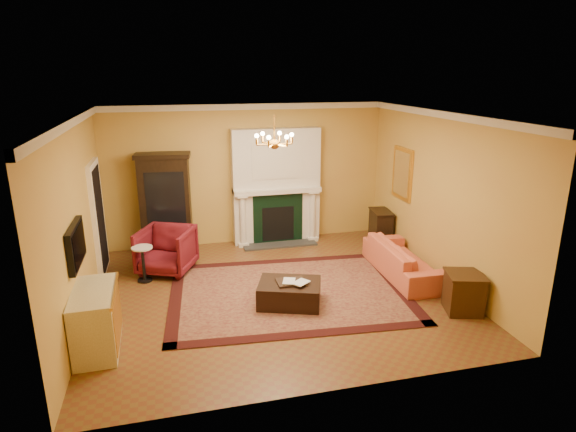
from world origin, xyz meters
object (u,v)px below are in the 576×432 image
object	(u,v)px
leather_ottoman	(289,293)
pedestal_table	(143,261)
china_cabinet	(166,206)
commode	(96,320)
wingback_armchair	(166,248)
coral_sofa	(404,254)
console_table	(381,228)
end_table	(464,294)

from	to	relation	value
leather_ottoman	pedestal_table	bearing A→B (deg)	166.51
pedestal_table	leather_ottoman	size ratio (longest dim) A/B	0.67
china_cabinet	commode	world-z (taller)	china_cabinet
leather_ottoman	commode	bearing A→B (deg)	-148.46
china_cabinet	wingback_armchair	size ratio (longest dim) A/B	2.10
coral_sofa	leather_ottoman	size ratio (longest dim) A/B	2.11
commode	pedestal_table	bearing A→B (deg)	74.40
pedestal_table	console_table	bearing A→B (deg)	9.52
wingback_armchair	commode	bearing A→B (deg)	-87.03
wingback_armchair	coral_sofa	bearing A→B (deg)	8.18
commode	end_table	xyz separation A→B (m)	(5.45, -0.28, -0.12)
pedestal_table	end_table	xyz separation A→B (m)	(4.92, -2.40, -0.08)
end_table	leather_ottoman	xyz separation A→B (m)	(-2.60, 0.89, -0.10)
commode	end_table	world-z (taller)	commode
china_cabinet	console_table	world-z (taller)	china_cabinet
china_cabinet	commode	size ratio (longest dim) A/B	1.74
wingback_armchair	pedestal_table	bearing A→B (deg)	-116.42
wingback_armchair	console_table	bearing A→B (deg)	30.21
china_cabinet	coral_sofa	bearing A→B (deg)	-22.35
coral_sofa	end_table	bearing A→B (deg)	-169.25
china_cabinet	coral_sofa	xyz separation A→B (m)	(4.22, -2.33, -0.59)
china_cabinet	leather_ottoman	xyz separation A→B (m)	(1.87, -2.97, -0.80)
console_table	leather_ottoman	size ratio (longest dim) A/B	0.72
coral_sofa	wingback_armchair	bearing A→B (deg)	75.73
china_cabinet	wingback_armchair	distance (m)	1.23
wingback_armchair	commode	xyz separation A→B (m)	(-0.94, -2.46, -0.05)
console_table	leather_ottoman	bearing A→B (deg)	-130.54
pedestal_table	coral_sofa	xyz separation A→B (m)	(4.67, -0.87, 0.03)
end_table	console_table	size ratio (longest dim) A/B	0.85
china_cabinet	end_table	world-z (taller)	china_cabinet
china_cabinet	console_table	size ratio (longest dim) A/B	2.79
china_cabinet	coral_sofa	distance (m)	4.85
pedestal_table	console_table	size ratio (longest dim) A/B	0.92
pedestal_table	console_table	xyz separation A→B (m)	(4.98, 0.83, -0.02)
end_table	console_table	world-z (taller)	console_table
pedestal_table	console_table	world-z (taller)	console_table
china_cabinet	end_table	xyz separation A→B (m)	(4.47, -3.86, -0.69)
commode	china_cabinet	bearing A→B (deg)	73.17
commode	console_table	xyz separation A→B (m)	(5.51, 2.95, -0.07)
pedestal_table	china_cabinet	bearing A→B (deg)	72.86
china_cabinet	pedestal_table	xyz separation A→B (m)	(-0.45, -1.46, -0.61)
wingback_armchair	pedestal_table	distance (m)	0.54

